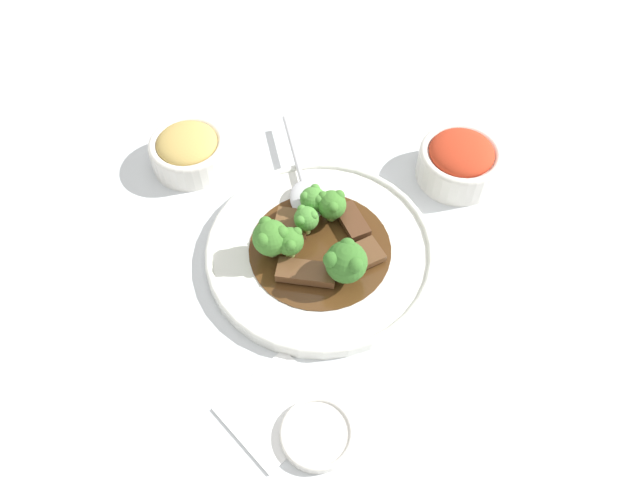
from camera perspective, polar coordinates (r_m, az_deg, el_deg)
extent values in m
plane|color=silver|center=(0.82, 0.00, -1.38)|extent=(4.00, 4.00, 0.00)
cylinder|color=white|center=(0.81, 0.00, -1.10)|extent=(0.30, 0.30, 0.01)
torus|color=white|center=(0.81, 0.00, -0.82)|extent=(0.30, 0.30, 0.01)
cylinder|color=#4C2D14|center=(0.81, 0.00, -0.79)|extent=(0.18, 0.18, 0.00)
cube|color=#56331E|center=(0.82, 2.95, 1.78)|extent=(0.04, 0.06, 0.01)
cube|color=brown|center=(0.79, 3.86, -1.40)|extent=(0.06, 0.04, 0.01)
cube|color=brown|center=(0.81, -3.25, 0.40)|extent=(0.05, 0.03, 0.01)
cube|color=brown|center=(0.77, -1.26, -2.99)|extent=(0.07, 0.07, 0.01)
cube|color=brown|center=(0.82, -2.43, 1.91)|extent=(0.05, 0.05, 0.01)
cylinder|color=#8EB756|center=(0.79, -2.75, -1.02)|extent=(0.01, 0.01, 0.02)
sphere|color=#427F2D|center=(0.77, -2.81, -0.13)|extent=(0.04, 0.04, 0.04)
sphere|color=#427F2D|center=(0.77, -2.15, 0.69)|extent=(0.01, 0.01, 0.01)
sphere|color=#427F2D|center=(0.77, -3.58, 0.58)|extent=(0.01, 0.01, 0.01)
sphere|color=#427F2D|center=(0.76, -2.79, -0.38)|extent=(0.01, 0.01, 0.01)
cylinder|color=#7FA84C|center=(0.77, 2.14, -3.18)|extent=(0.02, 0.02, 0.01)
sphere|color=#387028|center=(0.75, 2.20, -2.15)|extent=(0.05, 0.05, 0.05)
sphere|color=#387028|center=(0.75, 2.53, -0.54)|extent=(0.02, 0.02, 0.02)
sphere|color=#387028|center=(0.74, 1.03, -1.82)|extent=(0.02, 0.02, 0.02)
sphere|color=#387028|center=(0.73, 3.16, -2.27)|extent=(0.02, 0.02, 0.02)
cylinder|color=#7FA84C|center=(0.79, -4.41, -0.83)|extent=(0.02, 0.02, 0.02)
sphere|color=#427F2D|center=(0.77, -4.52, 0.20)|extent=(0.05, 0.05, 0.05)
sphere|color=#427F2D|center=(0.77, -5.00, 1.53)|extent=(0.02, 0.02, 0.02)
sphere|color=#427F2D|center=(0.76, -5.24, 0.04)|extent=(0.02, 0.02, 0.02)
sphere|color=#427F2D|center=(0.76, -3.52, 0.69)|extent=(0.02, 0.02, 0.02)
cylinder|color=#7FA84C|center=(0.83, 1.05, 2.33)|extent=(0.01, 0.01, 0.01)
sphere|color=#427F2D|center=(0.81, 1.07, 3.23)|extent=(0.04, 0.04, 0.04)
sphere|color=#427F2D|center=(0.80, 0.30, 3.98)|extent=(0.01, 0.01, 0.01)
sphere|color=#427F2D|center=(0.79, 1.17, 3.04)|extent=(0.01, 0.01, 0.01)
sphere|color=#427F2D|center=(0.81, 1.77, 4.09)|extent=(0.01, 0.01, 0.01)
cylinder|color=#7FA84C|center=(0.83, -0.62, 2.85)|extent=(0.01, 0.01, 0.02)
sphere|color=#4C8E38|center=(0.82, -0.63, 3.72)|extent=(0.03, 0.03, 0.03)
sphere|color=#4C8E38|center=(0.81, -1.38, 3.99)|extent=(0.01, 0.01, 0.01)
sphere|color=#4C8E38|center=(0.80, -0.10, 3.74)|extent=(0.01, 0.01, 0.01)
sphere|color=#4C8E38|center=(0.81, -0.45, 4.71)|extent=(0.01, 0.01, 0.01)
cylinder|color=#8EB756|center=(0.81, -1.34, 1.07)|extent=(0.01, 0.01, 0.02)
sphere|color=#4C8E38|center=(0.80, -1.36, 1.90)|extent=(0.03, 0.03, 0.03)
sphere|color=#4C8E38|center=(0.78, -1.80, 1.81)|extent=(0.01, 0.01, 0.01)
sphere|color=#4C8E38|center=(0.79, -0.65, 2.25)|extent=(0.01, 0.01, 0.01)
sphere|color=#4C8E38|center=(0.79, -1.68, 2.81)|extent=(0.01, 0.01, 0.01)
ellipsoid|color=silver|center=(0.84, -1.12, 3.72)|extent=(0.07, 0.08, 0.01)
cylinder|color=silver|center=(0.91, -2.46, 8.35)|extent=(0.06, 0.12, 0.01)
cylinder|color=white|center=(0.92, 12.35, 5.90)|extent=(0.06, 0.06, 0.01)
cylinder|color=white|center=(0.91, 12.56, 6.70)|extent=(0.12, 0.12, 0.04)
torus|color=white|center=(0.89, 12.82, 7.65)|extent=(0.12, 0.12, 0.01)
ellipsoid|color=red|center=(0.89, 12.86, 7.79)|extent=(0.09, 0.09, 0.03)
cylinder|color=white|center=(0.94, -11.67, 7.03)|extent=(0.06, 0.06, 0.01)
cylinder|color=white|center=(0.93, -11.84, 7.72)|extent=(0.11, 0.11, 0.04)
torus|color=white|center=(0.91, -12.04, 8.55)|extent=(0.11, 0.11, 0.01)
ellipsoid|color=tan|center=(0.91, -12.07, 8.67)|extent=(0.09, 0.09, 0.03)
cylinder|color=white|center=(0.71, -0.27, -17.36)|extent=(0.08, 0.08, 0.01)
torus|color=white|center=(0.70, -0.27, -17.23)|extent=(0.08, 0.08, 0.01)
cube|color=white|center=(0.72, -3.96, -15.09)|extent=(0.12, 0.11, 0.01)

